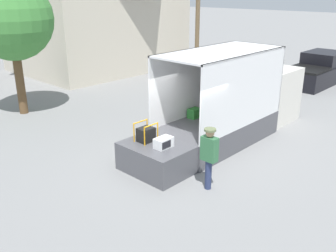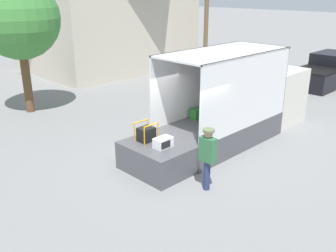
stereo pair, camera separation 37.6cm
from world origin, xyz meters
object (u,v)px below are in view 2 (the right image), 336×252
box_truck (247,108)px  worker_person (208,153)px  street_tree (18,19)px  microwave (163,143)px  pickup_truck_black (328,72)px  portable_generator (147,134)px

box_truck → worker_person: 4.75m
worker_person → street_tree: size_ratio=0.31×
worker_person → street_tree: 10.28m
microwave → worker_person: size_ratio=0.31×
microwave → worker_person: (0.22, -1.46, 0.07)m
box_truck → microwave: size_ratio=12.58×
pickup_truck_black → portable_generator: bearing=-177.3°
worker_person → street_tree: bearing=91.6°
portable_generator → street_tree: size_ratio=0.10×
worker_person → portable_generator: bearing=95.8°
box_truck → worker_person: size_ratio=3.89×
box_truck → portable_generator: box_truck is taller
microwave → portable_generator: 0.71m
box_truck → portable_generator: 4.64m
worker_person → street_tree: street_tree is taller
microwave → pickup_truck_black: (14.21, 1.37, -0.30)m
worker_person → box_truck: bearing=21.8°
box_truck → pickup_truck_black: size_ratio=1.27×
worker_person → microwave: bearing=98.5°
box_truck → street_tree: 9.83m
portable_generator → box_truck: bearing=-5.0°
microwave → portable_generator: portable_generator is taller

